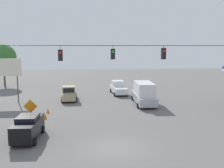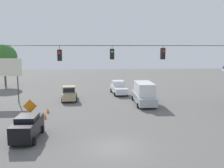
{
  "view_description": "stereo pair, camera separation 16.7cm",
  "coord_description": "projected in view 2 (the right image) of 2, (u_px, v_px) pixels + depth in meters",
  "views": [
    {
      "loc": [
        1.72,
        17.86,
        7.46
      ],
      "look_at": [
        -0.9,
        -12.67,
        3.02
      ],
      "focal_mm": 40.0,
      "sensor_mm": 36.0,
      "label": 1
    },
    {
      "loc": [
        1.56,
        17.87,
        7.46
      ],
      "look_at": [
        -0.9,
        -12.67,
        3.02
      ],
      "focal_mm": 40.0,
      "sensor_mm": 36.0,
      "label": 2
    }
  ],
  "objects": [
    {
      "name": "pickup_truck_white_oncoming_deep",
      "position": [
        119.0,
        88.0,
        40.75
      ],
      "size": [
        2.55,
        5.7,
        2.12
      ],
      "color": "silver",
      "rests_on": "ground_plane"
    },
    {
      "name": "overhead_signal_span",
      "position": [
        112.0,
        79.0,
        19.52
      ],
      "size": [
        21.33,
        0.38,
        8.18
      ],
      "color": "#939399",
      "rests_on": "ground_plane"
    },
    {
      "name": "pickup_truck_tan_withflow_far",
      "position": [
        69.0,
        94.0,
        35.79
      ],
      "size": [
        2.37,
        5.21,
        2.12
      ],
      "color": "tan",
      "rests_on": "ground_plane"
    },
    {
      "name": "roadside_billboard",
      "position": [
        6.0,
        70.0,
        33.48
      ],
      "size": [
        4.19,
        0.16,
        6.07
      ],
      "color": "#4C473D",
      "rests_on": "ground_plane"
    },
    {
      "name": "box_truck_silver_oncoming_far",
      "position": [
        144.0,
        93.0,
        33.27
      ],
      "size": [
        2.62,
        7.4,
        2.95
      ],
      "color": "#A8AAB2",
      "rests_on": "ground_plane"
    },
    {
      "name": "ground_plane",
      "position": [
        114.0,
        148.0,
        18.82
      ],
      "size": [
        140.0,
        140.0,
        0.0
      ],
      "primitive_type": "plane",
      "color": "#605E5B"
    },
    {
      "name": "traffic_cone_second",
      "position": [
        45.0,
        116.0,
        26.55
      ],
      "size": [
        0.4,
        0.4,
        0.56
      ],
      "primitive_type": "cone",
      "color": "orange",
      "rests_on": "ground_plane"
    },
    {
      "name": "traffic_cone_nearest",
      "position": [
        40.0,
        122.0,
        24.43
      ],
      "size": [
        0.4,
        0.4,
        0.56
      ],
      "primitive_type": "cone",
      "color": "orange",
      "rests_on": "ground_plane"
    },
    {
      "name": "traffic_cone_third",
      "position": [
        48.0,
        111.0,
        28.86
      ],
      "size": [
        0.4,
        0.4,
        0.56
      ],
      "primitive_type": "cone",
      "color": "orange",
      "rests_on": "ground_plane"
    },
    {
      "name": "tree_horizon_left",
      "position": [
        4.0,
        57.0,
        48.53
      ],
      "size": [
        4.92,
        4.92,
        8.2
      ],
      "color": "brown",
      "rests_on": "ground_plane"
    },
    {
      "name": "work_zone_sign",
      "position": [
        30.0,
        108.0,
        22.75
      ],
      "size": [
        1.27,
        0.06,
        2.84
      ],
      "color": "slate",
      "rests_on": "ground_plane"
    },
    {
      "name": "sedan_black_parked_shoulder",
      "position": [
        28.0,
        127.0,
        20.52
      ],
      "size": [
        2.03,
        4.56,
        1.98
      ],
      "color": "black",
      "rests_on": "ground_plane"
    }
  ]
}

